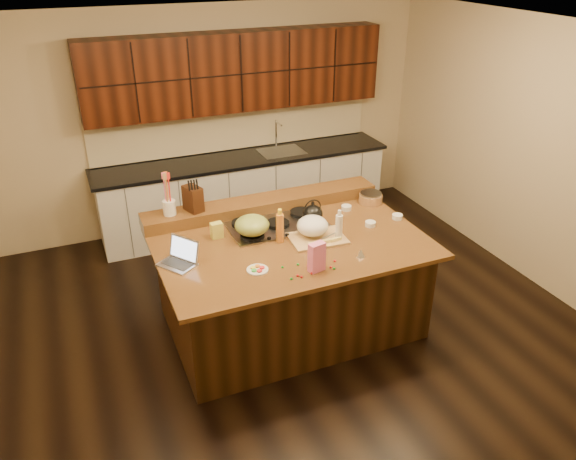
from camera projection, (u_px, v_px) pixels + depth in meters
name	position (u px, v px, depth m)	size (l,w,h in m)	color
room	(290.00, 197.00, 4.86)	(5.52, 5.02, 2.72)	black
island	(290.00, 283.00, 5.27)	(2.40, 1.60, 0.92)	black
back_ledge	(263.00, 204.00, 5.60)	(2.40, 0.30, 0.12)	black
cooktop	(278.00, 225.00, 5.29)	(0.92, 0.52, 0.05)	gray
back_counter	(242.00, 152.00, 6.95)	(3.70, 0.66, 2.40)	silver
kettle	(313.00, 214.00, 5.24)	(0.19, 0.19, 0.17)	black
green_bowl	(252.00, 225.00, 5.03)	(0.31, 0.31, 0.17)	olive
laptop	(180.00, 257.00, 4.68)	(0.36, 0.38, 0.21)	#B7B7BC
oil_bottle	(280.00, 228.00, 4.97)	(0.07, 0.07, 0.27)	orange
vinegar_bottle	(339.00, 228.00, 5.00)	(0.06, 0.06, 0.25)	silver
wooden_tray	(314.00, 229.00, 5.06)	(0.52, 0.41, 0.20)	tan
ramekin_a	(370.00, 224.00, 5.29)	(0.10, 0.10, 0.04)	white
ramekin_b	(397.00, 217.00, 5.43)	(0.10, 0.10, 0.04)	white
ramekin_c	(346.00, 208.00, 5.61)	(0.10, 0.10, 0.04)	white
strainer_bowl	(371.00, 198.00, 5.76)	(0.24, 0.24, 0.09)	#996B3F
kitchen_timer	(361.00, 253.00, 4.78)	(0.08, 0.08, 0.07)	silver
pink_bag	(317.00, 257.00, 4.54)	(0.14, 0.07, 0.25)	pink
candy_plate	(257.00, 270.00, 4.59)	(0.18, 0.18, 0.01)	white
package_box	(217.00, 230.00, 5.07)	(0.10, 0.07, 0.15)	#CCC648
utensil_crock	(169.00, 208.00, 5.22)	(0.12, 0.12, 0.14)	white
knife_block	(193.00, 199.00, 5.28)	(0.12, 0.20, 0.24)	black
gumdrop_0	(312.00, 273.00, 4.54)	(0.02, 0.02, 0.02)	red
gumdrop_1	(312.00, 267.00, 4.62)	(0.02, 0.02, 0.02)	#198C26
gumdrop_2	(308.00, 266.00, 4.64)	(0.02, 0.02, 0.02)	red
gumdrop_3	(298.00, 264.00, 4.66)	(0.02, 0.02, 0.02)	#198C26
gumdrop_4	(335.00, 261.00, 4.71)	(0.02, 0.02, 0.02)	red
gumdrop_5	(324.00, 260.00, 4.73)	(0.02, 0.02, 0.02)	#198C26
gumdrop_6	(331.00, 267.00, 4.62)	(0.02, 0.02, 0.02)	red
gumdrop_7	(282.00, 267.00, 4.62)	(0.02, 0.02, 0.02)	#198C26
gumdrop_8	(302.00, 277.00, 4.49)	(0.02, 0.02, 0.02)	red
gumdrop_9	(334.00, 268.00, 4.61)	(0.02, 0.02, 0.02)	#198C26
gumdrop_10	(298.00, 276.00, 4.51)	(0.02, 0.02, 0.02)	red
gumdrop_11	(291.00, 279.00, 4.47)	(0.02, 0.02, 0.02)	#198C26
gumdrop_12	(324.00, 264.00, 4.67)	(0.02, 0.02, 0.02)	red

